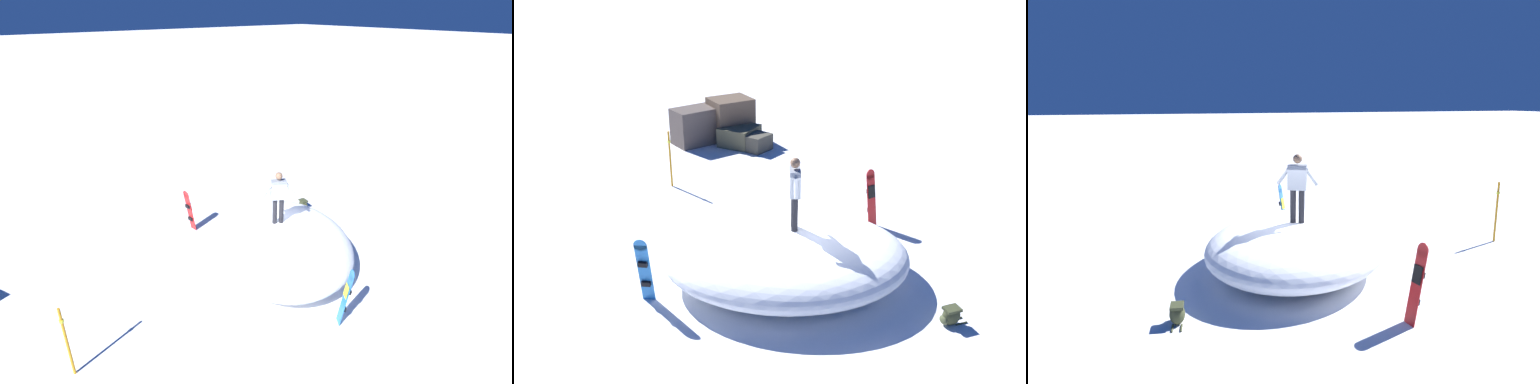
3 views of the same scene
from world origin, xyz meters
The scene contains 7 objects.
ground centered at (0.00, 0.00, 0.00)m, with size 240.00×240.00×0.00m, color white.
snow_mound centered at (-0.38, -0.33, 0.62)m, with size 5.40×4.23×1.23m, color white.
snowboarder_standing centered at (-0.33, -0.14, 2.15)m, with size 0.91×0.54×1.62m.
snowboard_primary_upright centered at (-0.95, -3.31, 0.80)m, with size 0.37×0.37×1.55m.
snowboard_secondary_upright centered at (-1.58, 2.98, 0.80)m, with size 0.28×0.31×1.55m.
backpack_near centered at (2.63, 1.67, 0.20)m, with size 0.35×0.59×0.39m.
trail_marker_pole centered at (-6.62, -0.71, 0.93)m, with size 0.10×0.10×1.76m.
Camera 3 is at (3.12, 9.82, 4.10)m, focal length 32.41 mm.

